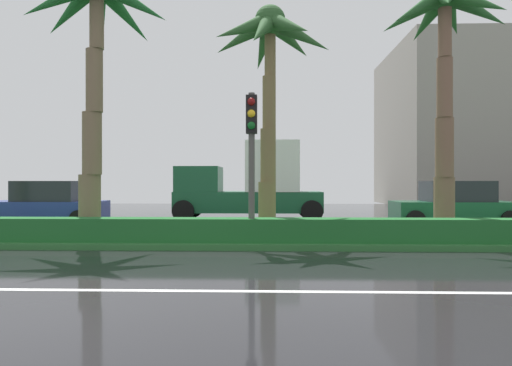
% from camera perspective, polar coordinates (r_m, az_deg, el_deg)
% --- Properties ---
extents(ground_plane, '(90.00, 42.00, 0.10)m').
position_cam_1_polar(ground_plane, '(14.27, -10.25, -6.84)').
color(ground_plane, black).
extents(near_lane_divider_stripe, '(81.00, 0.14, 0.01)m').
position_cam_1_polar(near_lane_divider_stripe, '(7.64, -21.45, -12.55)').
color(near_lane_divider_stripe, white).
rests_on(near_lane_divider_stripe, ground_plane).
extents(median_strip, '(85.50, 4.00, 0.15)m').
position_cam_1_polar(median_strip, '(13.28, -11.15, -6.82)').
color(median_strip, '#2D6B33').
rests_on(median_strip, ground_plane).
extents(median_hedge, '(76.50, 0.70, 0.60)m').
position_cam_1_polar(median_hedge, '(11.89, -12.66, -5.81)').
color(median_hedge, '#1E6028').
rests_on(median_hedge, median_strip).
extents(palm_tree_centre_left, '(3.98, 4.07, 7.50)m').
position_cam_1_polar(palm_tree_centre_left, '(13.83, -19.73, 17.62)').
color(palm_tree_centre_left, brown).
rests_on(palm_tree_centre_left, median_strip).
extents(palm_tree_centre, '(3.69, 3.55, 6.68)m').
position_cam_1_polar(palm_tree_centre, '(13.55, 1.75, 16.16)').
color(palm_tree_centre, brown).
rests_on(palm_tree_centre, median_strip).
extents(palm_tree_centre_right, '(3.55, 3.62, 7.23)m').
position_cam_1_polar(palm_tree_centre_right, '(14.17, 22.80, 16.62)').
color(palm_tree_centre_right, brown).
rests_on(palm_tree_centre_right, median_strip).
extents(traffic_signal_median_right, '(0.28, 0.43, 3.80)m').
position_cam_1_polar(traffic_signal_median_right, '(11.43, -0.57, 5.57)').
color(traffic_signal_median_right, '#4C4C47').
rests_on(traffic_signal_median_right, median_strip).
extents(car_in_traffic_leading, '(4.30, 2.02, 1.72)m').
position_cam_1_polar(car_in_traffic_leading, '(18.76, -25.00, -2.50)').
color(car_in_traffic_leading, navy).
rests_on(car_in_traffic_leading, ground_plane).
extents(box_truck_lead, '(6.40, 2.64, 3.46)m').
position_cam_1_polar(box_truck_lead, '(19.93, -0.73, -0.26)').
color(box_truck_lead, '#195133').
rests_on(box_truck_lead, ground_plane).
extents(car_in_traffic_second, '(4.30, 2.02, 1.72)m').
position_cam_1_polar(car_in_traffic_second, '(18.23, 23.84, -2.58)').
color(car_in_traffic_second, '#195133').
rests_on(car_in_traffic_second, ground_plane).
extents(building_far_right, '(16.23, 11.12, 11.28)m').
position_cam_1_polar(building_far_right, '(37.37, 29.05, 6.18)').
color(building_far_right, gray).
rests_on(building_far_right, ground_plane).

